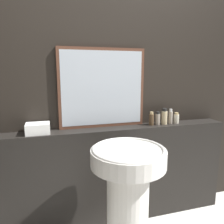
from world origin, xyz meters
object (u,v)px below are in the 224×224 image
Objects in this scene: shampoo_bottle at (151,119)px; body_wash_bottle at (170,117)px; conditioner_bottle at (158,119)px; hand_soap_bottle at (176,118)px; lotion_bottle at (164,117)px; pedestal_sink at (128,195)px; towel_stack at (38,128)px; mirror at (102,88)px.

body_wash_bottle is at bearing 0.00° from shampoo_bottle.
hand_soap_bottle is (0.20, 0.00, -0.01)m from conditioner_bottle.
lotion_bottle reaches higher than conditioner_bottle.
shampoo_bottle reaches higher than hand_soap_bottle.
body_wash_bottle is at bearing 38.89° from pedestal_sink.
lotion_bottle is 0.13m from hand_soap_bottle.
shampoo_bottle is (0.99, 0.00, 0.02)m from towel_stack.
shampoo_bottle reaches higher than pedestal_sink.
conditioner_bottle is at bearing 0.00° from shampoo_bottle.
mirror is at bearing 172.70° from lotion_bottle.
lotion_bottle is at bearing -7.30° from mirror.
hand_soap_bottle is at bearing 0.00° from shampoo_bottle.
mirror is 5.07× the size of lotion_bottle.
hand_soap_bottle is (0.06, -0.00, -0.02)m from body_wash_bottle.
mirror is 0.76m from hand_soap_bottle.
mirror is at bearing 171.72° from conditioner_bottle.
conditioner_bottle is (0.50, -0.07, -0.29)m from mirror.
pedestal_sink is 7.00× the size of shampoo_bottle.
shampoo_bottle is 0.83× the size of lotion_bottle.
conditioner_bottle is 0.13m from body_wash_bottle.
pedestal_sink is 0.89m from mirror.
pedestal_sink is at bearing -143.87° from hand_soap_bottle.
towel_stack is at bearing 180.00° from shampoo_bottle.
towel_stack is 0.99m from shampoo_bottle.
pedestal_sink is 0.86m from towel_stack.
conditioner_bottle reaches higher than pedestal_sink.
lotion_bottle reaches higher than pedestal_sink.
towel_stack is at bearing -172.34° from mirror.
mirror is at bearing 170.56° from shampoo_bottle.
hand_soap_bottle is at bearing -0.00° from body_wash_bottle.
shampoo_bottle is 1.02× the size of conditioner_bottle.
mirror is 6.21× the size of conditioner_bottle.
lotion_bottle is 1.07× the size of body_wash_bottle.
mirror is 5.40× the size of body_wash_bottle.
shampoo_bottle is at bearing 180.00° from hand_soap_bottle.
lotion_bottle reaches higher than body_wash_bottle.
mirror reaches higher than pedestal_sink.
lotion_bottle is 1.44× the size of hand_soap_bottle.
pedestal_sink is 7.13× the size of conditioner_bottle.
mirror is at bearing 174.02° from hand_soap_bottle.
towel_stack is 1.22× the size of lotion_bottle.
conditioner_bottle is at bearing 0.00° from towel_stack.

